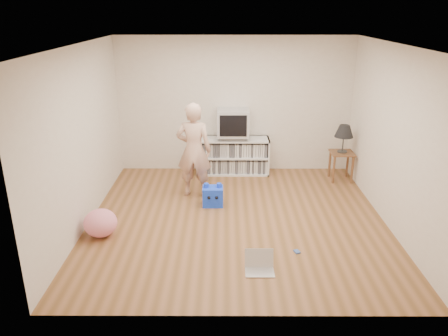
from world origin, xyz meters
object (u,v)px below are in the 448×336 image
plush_blue (213,196)px  plush_pink (100,223)px  media_unit (233,156)px  laptop (259,265)px  side_table (341,159)px  table_lamp (344,132)px  person (194,150)px  dvd_deck (233,137)px  crt_tv (233,122)px

plush_blue → plush_pink: bearing=-147.6°
media_unit → laptop: media_unit is taller
side_table → table_lamp: bearing=0.0°
table_lamp → media_unit: bearing=169.2°
table_lamp → laptop: size_ratio=1.44×
laptop → plush_blue: size_ratio=0.93×
media_unit → person: (-0.67, -1.11, 0.47)m
plush_blue → dvd_deck: bearing=76.0°
person → plush_pink: (-1.24, -1.45, -0.62)m
person → plush_blue: bearing=134.5°
media_unit → crt_tv: (-0.00, -0.02, 0.67)m
plush_pink → crt_tv: bearing=52.9°
dvd_deck → plush_pink: (-1.92, -2.54, -0.54)m
laptop → crt_tv: bearing=94.4°
crt_tv → plush_pink: size_ratio=1.28×
media_unit → side_table: 2.06m
laptop → media_unit: bearing=94.4°
media_unit → crt_tv: 0.67m
media_unit → plush_pink: bearing=-126.9°
plush_pink → person: bearing=49.3°
crt_tv → side_table: (2.02, -0.37, -0.60)m
table_lamp → person: size_ratio=0.32×
person → plush_pink: person is taller
media_unit → side_table: (2.02, -0.39, 0.07)m
side_table → plush_pink: bearing=-151.2°
crt_tv → laptop: size_ratio=1.68×
person → side_table: bearing=-158.2°
side_table → plush_blue: side_table is taller
plush_pink → dvd_deck: bearing=52.9°
table_lamp → laptop: (-1.74, -3.03, -0.87)m
person → laptop: person is taller
media_unit → table_lamp: 2.14m
person → table_lamp: bearing=-158.2°
dvd_deck → side_table: (2.02, -0.37, -0.32)m
plush_blue → crt_tv: bearing=76.0°
table_lamp → laptop: 3.60m
laptop → plush_blue: bearing=108.1°
side_table → dvd_deck: bearing=169.6°
crt_tv → plush_pink: crt_tv is taller
dvd_deck → crt_tv: bearing=-90.0°
side_table → laptop: bearing=-119.9°
media_unit → table_lamp: table_lamp is taller
crt_tv → person: 1.29m
dvd_deck → table_lamp: 2.07m
plush_blue → media_unit: bearing=76.2°
media_unit → dvd_deck: dvd_deck is taller
side_table → person: bearing=-165.0°
table_lamp → plush_blue: (-2.37, -1.14, -0.78)m
side_table → table_lamp: 0.53m
plush_pink → plush_blue: bearing=33.3°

